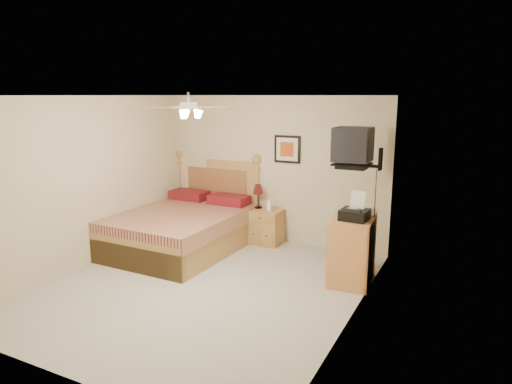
# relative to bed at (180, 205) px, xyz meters

# --- Properties ---
(floor) EXTENTS (4.50, 4.50, 0.00)m
(floor) POSITION_rel_bed_xyz_m (1.15, -1.12, -0.75)
(floor) COLOR #ABA79A
(floor) RESTS_ON ground
(ceiling) EXTENTS (4.00, 4.50, 0.04)m
(ceiling) POSITION_rel_bed_xyz_m (1.15, -1.12, 1.75)
(ceiling) COLOR white
(ceiling) RESTS_ON ground
(wall_back) EXTENTS (4.00, 0.04, 2.50)m
(wall_back) POSITION_rel_bed_xyz_m (1.15, 1.13, 0.50)
(wall_back) COLOR beige
(wall_back) RESTS_ON ground
(wall_front) EXTENTS (4.00, 0.04, 2.50)m
(wall_front) POSITION_rel_bed_xyz_m (1.15, -3.37, 0.50)
(wall_front) COLOR beige
(wall_front) RESTS_ON ground
(wall_left) EXTENTS (0.04, 4.50, 2.50)m
(wall_left) POSITION_rel_bed_xyz_m (-0.85, -1.12, 0.50)
(wall_left) COLOR beige
(wall_left) RESTS_ON ground
(wall_right) EXTENTS (0.04, 4.50, 2.50)m
(wall_right) POSITION_rel_bed_xyz_m (3.15, -1.12, 0.50)
(wall_right) COLOR beige
(wall_right) RESTS_ON ground
(bed) EXTENTS (1.82, 2.36, 1.51)m
(bed) POSITION_rel_bed_xyz_m (0.00, 0.00, 0.00)
(bed) COLOR #AE8448
(bed) RESTS_ON ground
(nightstand) EXTENTS (0.55, 0.42, 0.60)m
(nightstand) POSITION_rel_bed_xyz_m (1.13, 0.88, -0.46)
(nightstand) COLOR #AA6D32
(nightstand) RESTS_ON ground
(table_lamp) EXTENTS (0.27, 0.27, 0.41)m
(table_lamp) POSITION_rel_bed_xyz_m (0.96, 0.95, 0.05)
(table_lamp) COLOR #4F0E0F
(table_lamp) RESTS_ON nightstand
(lotion_bottle) EXTENTS (0.11, 0.11, 0.23)m
(lotion_bottle) POSITION_rel_bed_xyz_m (1.21, 0.86, -0.05)
(lotion_bottle) COLOR white
(lotion_bottle) RESTS_ON nightstand
(framed_picture) EXTENTS (0.46, 0.04, 0.46)m
(framed_picture) POSITION_rel_bed_xyz_m (1.42, 1.11, 0.87)
(framed_picture) COLOR black
(framed_picture) RESTS_ON wall_back
(dresser) EXTENTS (0.59, 0.81, 0.90)m
(dresser) POSITION_rel_bed_xyz_m (2.88, -0.07, -0.30)
(dresser) COLOR #B97340
(dresser) RESTS_ON ground
(fax_machine) EXTENTS (0.37, 0.39, 0.37)m
(fax_machine) POSITION_rel_bed_xyz_m (2.91, -0.17, 0.33)
(fax_machine) COLOR black
(fax_machine) RESTS_ON dresser
(magazine_lower) EXTENTS (0.23, 0.30, 0.03)m
(magazine_lower) POSITION_rel_bed_xyz_m (2.88, 0.22, 0.16)
(magazine_lower) COLOR beige
(magazine_lower) RESTS_ON dresser
(magazine_upper) EXTENTS (0.22, 0.29, 0.02)m
(magazine_upper) POSITION_rel_bed_xyz_m (2.87, 0.26, 0.19)
(magazine_upper) COLOR gray
(magazine_upper) RESTS_ON magazine_lower
(wall_tv) EXTENTS (0.56, 0.46, 0.58)m
(wall_tv) POSITION_rel_bed_xyz_m (2.90, 0.22, 1.06)
(wall_tv) COLOR black
(wall_tv) RESTS_ON wall_right
(ceiling_fan) EXTENTS (1.14, 1.14, 0.28)m
(ceiling_fan) POSITION_rel_bed_xyz_m (1.15, -1.32, 1.61)
(ceiling_fan) COLOR white
(ceiling_fan) RESTS_ON ceiling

